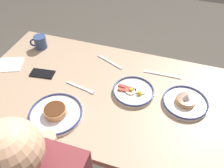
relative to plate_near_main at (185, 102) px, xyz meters
name	(u,v)px	position (x,y,z in m)	size (l,w,h in m)	color
ground_plane	(102,154)	(0.48, 0.04, -0.74)	(6.00, 6.00, 0.00)	#49443C
dining_table	(99,101)	(0.48, 0.04, -0.12)	(1.42, 0.82, 0.73)	tan
plate_near_main	(185,102)	(0.00, 0.00, 0.00)	(0.24, 0.24, 0.07)	white
plate_center_pancakes	(56,113)	(0.62, 0.28, 0.00)	(0.28, 0.28, 0.05)	white
plate_far_companion	(133,91)	(0.28, 0.01, 0.00)	(0.23, 0.23, 0.04)	silver
coffee_mug	(40,42)	(0.99, -0.22, 0.03)	(0.11, 0.08, 0.09)	#334772
cell_phone	(42,74)	(0.85, 0.03, -0.01)	(0.14, 0.07, 0.01)	black
paper_napkin	(10,64)	(1.09, 0.01, -0.01)	(0.15, 0.14, 0.00)	white
fork_near	(110,62)	(0.49, -0.21, -0.01)	(0.19, 0.10, 0.01)	silver
fork_far	(80,87)	(0.58, 0.06, -0.01)	(0.19, 0.05, 0.01)	silver
butter_knife	(162,74)	(0.15, -0.19, -0.01)	(0.23, 0.02, 0.01)	silver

